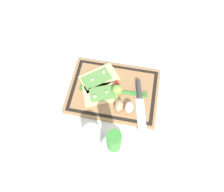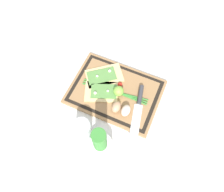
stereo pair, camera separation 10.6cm
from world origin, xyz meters
name	(u,v)px [view 1 (the left image)]	position (x,y,z in m)	size (l,w,h in m)	color
ground_plane	(113,92)	(0.00, 0.00, 0.00)	(6.00, 6.00, 0.00)	silver
cutting_board	(113,91)	(0.00, 0.00, 0.01)	(0.45, 0.32, 0.02)	#997047
pizza_slice_near	(98,78)	(0.09, -0.05, 0.03)	(0.22, 0.20, 0.02)	#DBBC7F
pizza_slice_far	(101,94)	(0.06, 0.03, 0.03)	(0.19, 0.17, 0.02)	#DBBC7F
knife	(139,96)	(-0.13, 0.01, 0.03)	(0.09, 0.27, 0.02)	silver
egg_brown	(119,106)	(-0.04, 0.09, 0.04)	(0.04, 0.06, 0.04)	tan
egg_pink	(129,107)	(-0.09, 0.09, 0.04)	(0.04, 0.06, 0.04)	beige
lime	(117,90)	(-0.02, 0.01, 0.05)	(0.05, 0.05, 0.05)	#7FB742
cherry_tomato_red	(117,83)	(-0.01, -0.04, 0.03)	(0.02, 0.02, 0.02)	red
scallion_bunch	(114,91)	(0.00, 0.01, 0.02)	(0.34, 0.05, 0.01)	#388433
herb_pot	(114,145)	(-0.05, 0.28, 0.08)	(0.11, 0.11, 0.22)	white
sauce_jar	(92,135)	(0.05, 0.25, 0.05)	(0.08, 0.08, 0.11)	silver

